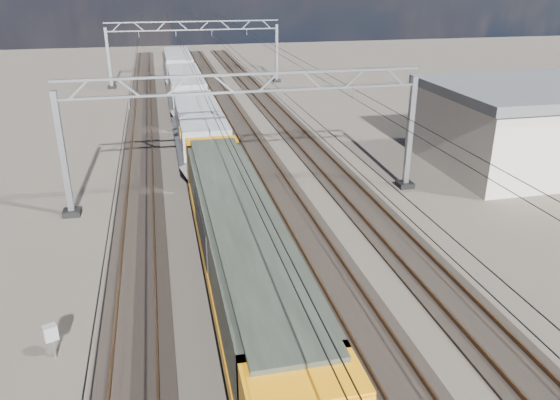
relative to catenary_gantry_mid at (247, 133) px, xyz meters
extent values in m
plane|color=black|center=(0.00, -4.00, -3.91)|extent=(160.00, 160.00, 0.00)
cube|color=black|center=(-6.00, -4.00, -3.85)|extent=(2.60, 140.00, 0.12)
cube|color=brown|center=(-6.72, -4.00, -3.69)|extent=(0.08, 140.00, 0.16)
cube|color=brown|center=(-5.28, -4.00, -3.69)|extent=(0.08, 140.00, 0.16)
cube|color=black|center=(-2.00, -4.00, -3.85)|extent=(2.60, 140.00, 0.12)
cube|color=brown|center=(-2.72, -4.00, -3.69)|extent=(0.08, 140.00, 0.16)
cube|color=brown|center=(-1.28, -4.00, -3.69)|extent=(0.08, 140.00, 0.16)
cube|color=black|center=(2.00, -4.00, -3.85)|extent=(2.60, 140.00, 0.12)
cube|color=brown|center=(1.28, -4.00, -3.69)|extent=(0.08, 140.00, 0.16)
cube|color=brown|center=(2.72, -4.00, -3.69)|extent=(0.08, 140.00, 0.16)
cube|color=black|center=(6.00, -4.00, -3.85)|extent=(2.60, 140.00, 0.12)
cube|color=brown|center=(5.28, -4.00, -3.69)|extent=(0.08, 140.00, 0.16)
cube|color=brown|center=(6.72, -4.00, -3.69)|extent=(0.08, 140.00, 0.16)
cube|color=gray|center=(-9.50, 0.00, -0.61)|extent=(0.30, 0.30, 6.60)
cube|color=gray|center=(9.50, 0.00, -0.61)|extent=(0.30, 0.30, 6.60)
cube|color=black|center=(-9.50, 0.00, -3.76)|extent=(0.90, 0.90, 0.30)
cube|color=black|center=(9.50, 0.00, -3.76)|extent=(0.90, 0.90, 0.30)
cube|color=gray|center=(0.00, 0.00, 3.14)|extent=(19.30, 0.18, 0.12)
cube|color=gray|center=(0.00, 0.00, 2.24)|extent=(19.30, 0.18, 0.12)
cube|color=gray|center=(-8.31, 0.00, 2.69)|extent=(1.03, 0.10, 0.94)
cube|color=gray|center=(-5.94, 0.00, 2.69)|extent=(1.03, 0.10, 0.94)
cube|color=gray|center=(-3.56, 0.00, 2.69)|extent=(1.03, 0.10, 0.94)
cube|color=gray|center=(-1.19, 0.00, 2.69)|extent=(1.03, 0.10, 0.94)
cube|color=gray|center=(1.19, 0.00, 2.69)|extent=(1.03, 0.10, 0.94)
cube|color=gray|center=(3.56, 0.00, 2.69)|extent=(1.03, 0.10, 0.94)
cube|color=gray|center=(5.94, 0.00, 2.69)|extent=(1.03, 0.10, 0.94)
cube|color=gray|center=(8.31, 0.00, 2.69)|extent=(1.03, 0.10, 0.94)
cube|color=gray|center=(-6.00, 0.00, 1.92)|extent=(0.06, 0.06, 0.65)
cube|color=gray|center=(-2.00, 0.00, 1.92)|extent=(0.06, 0.06, 0.65)
cube|color=gray|center=(2.00, 0.00, 1.92)|extent=(0.06, 0.06, 0.65)
cube|color=gray|center=(6.00, 0.00, 1.92)|extent=(0.06, 0.06, 0.65)
cube|color=gray|center=(-9.50, 36.00, -0.61)|extent=(0.30, 0.30, 6.60)
cube|color=gray|center=(9.50, 36.00, -0.61)|extent=(0.30, 0.30, 6.60)
cube|color=black|center=(-9.50, 36.00, -3.76)|extent=(0.90, 0.90, 0.30)
cube|color=black|center=(9.50, 36.00, -3.76)|extent=(0.90, 0.90, 0.30)
cube|color=gray|center=(0.00, 36.00, 3.14)|extent=(19.30, 0.18, 0.12)
cube|color=gray|center=(0.00, 36.00, 2.24)|extent=(19.30, 0.18, 0.12)
cube|color=gray|center=(-8.31, 36.00, 2.69)|extent=(1.03, 0.10, 0.94)
cube|color=gray|center=(-5.94, 36.00, 2.69)|extent=(1.03, 0.10, 0.94)
cube|color=gray|center=(-3.56, 36.00, 2.69)|extent=(1.03, 0.10, 0.94)
cube|color=gray|center=(-1.19, 36.00, 2.69)|extent=(1.03, 0.10, 0.94)
cube|color=gray|center=(1.19, 36.00, 2.69)|extent=(1.03, 0.10, 0.94)
cube|color=gray|center=(3.56, 36.00, 2.69)|extent=(1.03, 0.10, 0.94)
cube|color=gray|center=(5.94, 36.00, 2.69)|extent=(1.03, 0.10, 0.94)
cube|color=gray|center=(8.31, 36.00, 2.69)|extent=(1.03, 0.10, 0.94)
cube|color=gray|center=(-6.00, 36.00, 1.92)|extent=(0.06, 0.06, 0.65)
cube|color=gray|center=(-2.00, 36.00, 1.92)|extent=(0.06, 0.06, 0.65)
cube|color=gray|center=(2.00, 36.00, 1.92)|extent=(0.06, 0.06, 0.65)
cube|color=gray|center=(6.00, 36.00, 1.92)|extent=(0.06, 0.06, 0.65)
cylinder|color=black|center=(-6.00, 4.00, 1.59)|extent=(0.03, 140.00, 0.03)
cylinder|color=black|center=(-6.00, 4.00, 2.09)|extent=(0.03, 140.00, 0.03)
cylinder|color=black|center=(-2.00, 4.00, 1.59)|extent=(0.03, 140.00, 0.03)
cylinder|color=black|center=(-2.00, 4.00, 2.09)|extent=(0.03, 140.00, 0.03)
cylinder|color=black|center=(2.00, 4.00, 1.59)|extent=(0.03, 140.00, 0.03)
cylinder|color=black|center=(2.00, 4.00, 2.09)|extent=(0.03, 140.00, 0.03)
cylinder|color=black|center=(6.00, 4.00, 1.59)|extent=(0.03, 140.00, 0.03)
cylinder|color=black|center=(6.00, 4.00, 2.09)|extent=(0.03, 140.00, 0.03)
cube|color=black|center=(-2.00, -3.54, -3.16)|extent=(2.20, 3.60, 0.60)
cube|color=black|center=(-2.00, -10.04, -2.78)|extent=(2.65, 20.00, 0.25)
cube|color=black|center=(-2.00, -10.04, -3.16)|extent=(2.20, 4.50, 0.75)
cube|color=#252A23|center=(-2.00, -10.04, -1.36)|extent=(2.65, 17.00, 2.60)
cube|color=orange|center=(-3.34, -10.04, -2.36)|extent=(0.04, 17.00, 0.60)
cube|color=orange|center=(-0.66, -10.04, -2.36)|extent=(0.04, 17.00, 0.60)
cube|color=black|center=(-3.35, -9.04, -1.01)|extent=(0.05, 5.00, 1.40)
cube|color=black|center=(-0.65, -9.04, -1.01)|extent=(0.05, 5.00, 1.40)
cube|color=#252A23|center=(-2.00, -10.04, 0.01)|extent=(2.25, 18.00, 0.15)
cube|color=orange|center=(-2.00, -0.94, -1.36)|extent=(2.65, 1.80, 2.60)
cube|color=orange|center=(-2.00, 0.01, -0.86)|extent=(2.60, 0.46, 1.52)
cube|color=black|center=(-2.55, 0.11, -0.76)|extent=(0.85, 0.08, 0.75)
cube|color=black|center=(-1.45, 0.11, -0.76)|extent=(0.85, 0.08, 0.75)
cylinder|color=black|center=(-2.85, 0.26, -2.76)|extent=(0.36, 0.50, 0.36)
cylinder|color=black|center=(-1.15, 0.26, -2.76)|extent=(0.36, 0.50, 0.36)
cylinder|color=white|center=(-2.60, 0.16, -2.16)|extent=(0.20, 0.08, 0.20)
cylinder|color=white|center=(-1.40, 0.16, -2.16)|extent=(0.20, 0.08, 0.20)
cube|color=black|center=(-2.00, 3.16, -3.19)|extent=(2.20, 2.60, 0.55)
cube|color=black|center=(-2.00, 12.16, -3.19)|extent=(2.20, 2.60, 0.55)
cube|color=black|center=(-2.00, 7.66, -2.83)|extent=(2.40, 13.00, 0.20)
cube|color=gray|center=(-2.00, 7.66, -1.11)|extent=(2.80, 12.00, 1.80)
cube|color=#494C51|center=(-2.95, 7.66, -2.36)|extent=(1.48, 12.00, 1.36)
cube|color=#494C51|center=(-1.05, 7.66, -2.36)|extent=(1.48, 12.00, 1.36)
cube|color=orange|center=(-3.42, 4.66, -1.01)|extent=(0.04, 1.20, 0.50)
cube|color=black|center=(-2.00, 17.36, -3.19)|extent=(2.20, 2.60, 0.55)
cube|color=black|center=(-2.00, 26.36, -3.19)|extent=(2.20, 2.60, 0.55)
cube|color=black|center=(-2.00, 21.86, -2.83)|extent=(2.40, 13.00, 0.20)
cube|color=gray|center=(-2.00, 21.86, -1.11)|extent=(2.80, 12.00, 1.80)
cube|color=#494C51|center=(-2.95, 21.86, -2.36)|extent=(1.48, 12.00, 1.36)
cube|color=#494C51|center=(-1.05, 21.86, -2.36)|extent=(1.48, 12.00, 1.36)
cube|color=orange|center=(-3.42, 18.86, -1.01)|extent=(0.04, 1.20, 0.50)
cube|color=black|center=(-2.00, 31.56, -3.19)|extent=(2.20, 2.60, 0.55)
cube|color=black|center=(-2.00, 40.56, -3.19)|extent=(2.20, 2.60, 0.55)
cube|color=black|center=(-2.00, 36.06, -2.83)|extent=(2.40, 13.00, 0.20)
cube|color=gray|center=(-2.00, 36.06, -1.11)|extent=(2.80, 12.00, 1.80)
cube|color=#494C51|center=(-2.95, 36.06, -2.36)|extent=(1.48, 12.00, 1.36)
cube|color=#494C51|center=(-1.05, 36.06, -2.36)|extent=(1.48, 12.00, 1.36)
cube|color=orange|center=(-3.42, 33.06, -1.01)|extent=(0.04, 1.20, 0.50)
cube|color=gray|center=(-8.60, -12.18, -3.54)|extent=(0.10, 0.10, 0.74)
cube|color=#B7BBC0|center=(-8.60, -12.18, -2.91)|extent=(0.51, 0.45, 0.53)
camera|label=1|loc=(-4.55, -28.23, 7.85)|focal=35.00mm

